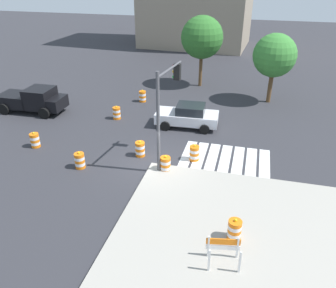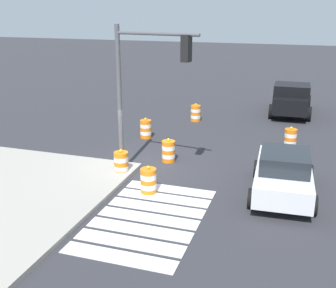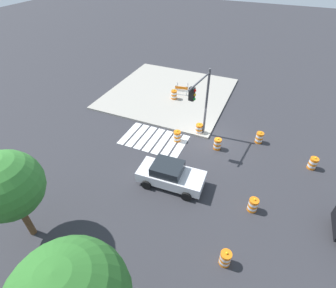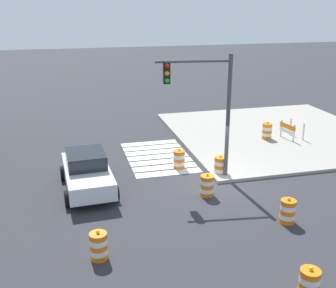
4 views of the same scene
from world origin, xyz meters
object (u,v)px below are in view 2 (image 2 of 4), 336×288
(pickup_truck, at_px, (291,98))
(traffic_barrel_median_far, at_px, (121,163))
(traffic_barrel_crosswalk_end, at_px, (290,138))
(traffic_barrel_median_near, at_px, (196,113))
(sports_car, at_px, (284,173))
(traffic_light_pole, at_px, (146,75))
(traffic_barrel_far_curb, at_px, (168,151))
(traffic_barrel_near_corner, at_px, (148,181))
(traffic_barrel_opposite_curb, at_px, (146,129))

(pickup_truck, height_order, traffic_barrel_median_far, pickup_truck)
(pickup_truck, bearing_deg, traffic_barrel_median_far, -26.05)
(traffic_barrel_crosswalk_end, distance_m, traffic_barrel_median_near, 6.27)
(traffic_barrel_median_near, relative_size, traffic_barrel_median_far, 1.00)
(sports_car, distance_m, traffic_light_pole, 5.96)
(pickup_truck, height_order, traffic_barrel_far_curb, pickup_truck)
(pickup_truck, relative_size, traffic_barrel_crosswalk_end, 5.08)
(sports_car, height_order, pickup_truck, pickup_truck)
(pickup_truck, xyz_separation_m, traffic_barrel_crosswalk_end, (6.58, 0.29, -0.52))
(traffic_light_pole, bearing_deg, traffic_barrel_far_curb, 169.47)
(traffic_barrel_crosswalk_end, relative_size, traffic_barrel_far_curb, 1.00)
(traffic_barrel_near_corner, height_order, traffic_barrel_median_far, same)
(traffic_barrel_median_far, bearing_deg, traffic_barrel_far_curb, 145.31)
(traffic_barrel_median_near, bearing_deg, traffic_barrel_median_far, -5.06)
(traffic_barrel_far_curb, height_order, traffic_barrel_opposite_curb, same)
(traffic_barrel_near_corner, distance_m, traffic_barrel_median_far, 2.08)
(traffic_barrel_near_corner, bearing_deg, traffic_barrel_crosswalk_end, 145.92)
(traffic_barrel_near_corner, relative_size, traffic_light_pole, 0.19)
(traffic_barrel_median_near, height_order, traffic_barrel_far_curb, same)
(traffic_barrel_median_far, distance_m, traffic_light_pole, 3.60)
(pickup_truck, xyz_separation_m, traffic_barrel_near_corner, (13.21, -4.20, -0.52))
(traffic_barrel_near_corner, xyz_separation_m, traffic_barrel_far_curb, (-3.21, -0.31, 0.00))
(traffic_barrel_far_curb, distance_m, traffic_light_pole, 3.86)
(traffic_barrel_far_curb, xyz_separation_m, traffic_barrel_opposite_curb, (-2.84, -2.11, 0.00))
(sports_car, height_order, traffic_barrel_crosswalk_end, sports_car)
(traffic_barrel_near_corner, relative_size, traffic_barrel_far_curb, 1.00)
(sports_car, height_order, traffic_barrel_opposite_curb, sports_car)
(traffic_barrel_near_corner, xyz_separation_m, traffic_barrel_median_near, (-9.91, -0.86, 0.00))
(traffic_barrel_near_corner, distance_m, traffic_light_pole, 3.82)
(traffic_barrel_crosswalk_end, bearing_deg, traffic_barrel_median_near, -121.53)
(sports_car, xyz_separation_m, traffic_barrel_opposite_curb, (-4.74, -6.89, -0.36))
(traffic_barrel_median_near, xyz_separation_m, traffic_light_pole, (8.40, 0.24, 3.46))
(traffic_barrel_far_curb, bearing_deg, traffic_barrel_median_far, -34.69)
(pickup_truck, relative_size, traffic_barrel_median_far, 5.08)
(traffic_barrel_near_corner, distance_m, traffic_barrel_far_curb, 3.22)
(traffic_barrel_far_curb, relative_size, traffic_barrel_opposite_curb, 1.00)
(traffic_barrel_crosswalk_end, distance_m, traffic_barrel_median_far, 8.10)
(traffic_barrel_crosswalk_end, relative_size, traffic_light_pole, 0.19)
(sports_car, bearing_deg, pickup_truck, -178.68)
(traffic_barrel_opposite_curb, bearing_deg, pickup_truck, 137.30)
(sports_car, xyz_separation_m, traffic_light_pole, (-0.21, -5.09, 3.10))
(traffic_barrel_crosswalk_end, xyz_separation_m, traffic_light_pole, (5.12, -5.11, 3.46))
(traffic_barrel_median_far, bearing_deg, traffic_light_pole, 101.67)
(traffic_barrel_crosswalk_end, xyz_separation_m, traffic_barrel_median_near, (-3.28, -5.35, 0.00))
(sports_car, height_order, traffic_barrel_far_curb, sports_car)
(traffic_barrel_median_near, bearing_deg, sports_car, 31.77)
(traffic_barrel_near_corner, height_order, traffic_barrel_far_curb, same)
(traffic_barrel_median_near, height_order, traffic_barrel_opposite_curb, same)
(pickup_truck, height_order, traffic_barrel_crosswalk_end, pickup_truck)
(pickup_truck, relative_size, traffic_barrel_opposite_curb, 5.08)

